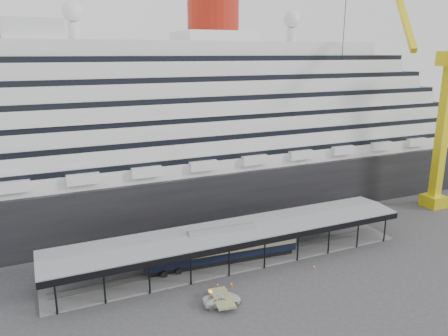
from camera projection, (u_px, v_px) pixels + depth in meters
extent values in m
plane|color=#373739|center=(250.00, 275.00, 62.77)|extent=(200.00, 200.00, 0.00)
cube|color=black|center=(178.00, 183.00, 89.70)|extent=(130.00, 30.00, 10.00)
cylinder|color=#A01B0C|center=(213.00, 18.00, 84.57)|extent=(10.00, 10.00, 9.00)
sphere|color=silver|center=(72.00, 11.00, 74.18)|extent=(3.60, 3.60, 3.60)
sphere|color=silver|center=(292.00, 19.00, 91.63)|extent=(3.60, 3.60, 3.60)
cube|color=slate|center=(235.00, 259.00, 67.15)|extent=(56.00, 8.00, 0.24)
cube|color=slate|center=(237.00, 260.00, 66.47)|extent=(54.00, 0.08, 0.10)
cube|color=slate|center=(233.00, 256.00, 67.74)|extent=(54.00, 0.08, 0.10)
cube|color=black|center=(249.00, 245.00, 62.07)|extent=(56.00, 0.18, 0.90)
cube|color=black|center=(223.00, 223.00, 70.01)|extent=(56.00, 0.18, 0.90)
cube|color=slate|center=(235.00, 229.00, 65.85)|extent=(56.00, 9.00, 0.24)
cylinder|color=black|center=(8.00, 104.00, 64.31)|extent=(0.12, 0.12, 47.21)
cube|color=gold|center=(433.00, 201.00, 90.31)|extent=(4.00, 4.00, 2.40)
cube|color=gold|center=(442.00, 133.00, 86.68)|extent=(1.80, 1.80, 26.00)
cube|color=gold|center=(401.00, 7.00, 81.57)|extent=(11.42, 18.78, 16.80)
cylinder|color=black|center=(340.00, 91.00, 86.57)|extent=(0.12, 0.12, 47.21)
imported|color=silver|center=(222.00, 299.00, 55.22)|extent=(5.05, 2.79, 1.34)
cube|color=black|center=(222.00, 259.00, 66.15)|extent=(22.62, 4.31, 0.75)
cube|color=black|center=(222.00, 253.00, 65.90)|extent=(23.72, 4.82, 1.18)
cube|color=#C7BF8F|center=(222.00, 245.00, 65.57)|extent=(23.72, 4.86, 1.39)
cube|color=black|center=(222.00, 240.00, 65.34)|extent=(23.72, 4.82, 0.43)
cube|color=#EA440D|center=(218.00, 287.00, 59.28)|extent=(0.44, 0.44, 0.03)
cone|color=#EA440D|center=(218.00, 285.00, 59.20)|extent=(0.37, 0.37, 0.65)
cylinder|color=white|center=(218.00, 285.00, 59.18)|extent=(0.21, 0.21, 0.13)
cube|color=#E0540C|center=(231.00, 287.00, 59.52)|extent=(0.42, 0.42, 0.03)
cone|color=#E0540C|center=(231.00, 284.00, 59.42)|extent=(0.36, 0.36, 0.71)
cylinder|color=white|center=(231.00, 284.00, 59.41)|extent=(0.23, 0.23, 0.14)
cube|color=#D63E0B|center=(314.00, 269.00, 64.34)|extent=(0.38, 0.38, 0.03)
cone|color=#D63E0B|center=(314.00, 267.00, 64.26)|extent=(0.32, 0.32, 0.64)
cylinder|color=white|center=(314.00, 267.00, 64.24)|extent=(0.20, 0.20, 0.12)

